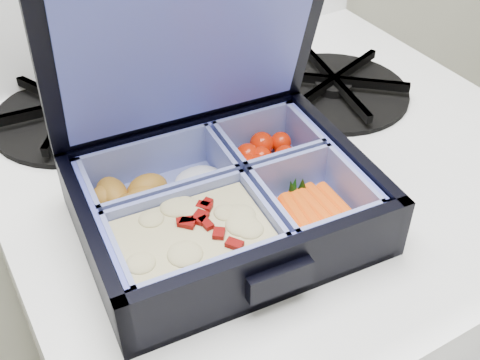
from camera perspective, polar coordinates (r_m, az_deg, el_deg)
bento_box at (r=0.52m, az=-1.44°, el=-2.09°), size 0.26×0.21×0.06m
burner_grate at (r=0.72m, az=8.86°, el=8.99°), size 0.23×0.23×0.03m
burner_grate_rear at (r=0.69m, az=-15.49°, el=6.33°), size 0.20×0.20×0.02m
fork at (r=0.66m, az=-0.70°, el=5.43°), size 0.06×0.19×0.01m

